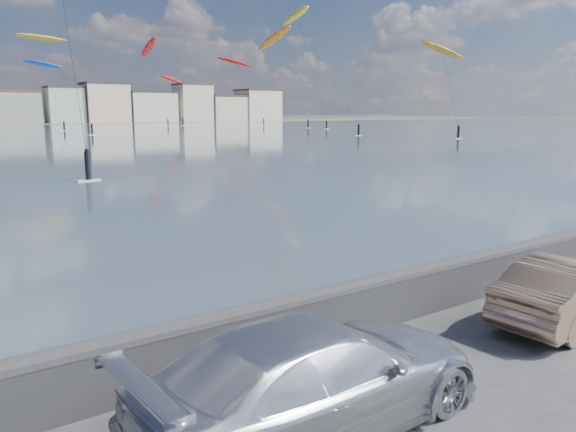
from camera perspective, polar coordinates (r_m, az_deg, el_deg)
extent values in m
plane|color=#333335|center=(8.50, 10.63, -19.80)|extent=(700.00, 700.00, 0.00)
cube|color=#28282B|center=(10.15, -0.42, -11.50)|extent=(400.00, 0.35, 0.90)
cylinder|color=#28282B|center=(9.99, -0.43, -9.11)|extent=(400.00, 0.36, 0.36)
cube|color=gray|center=(193.51, -26.24, 9.80)|extent=(15.00, 12.00, 9.50)
cube|color=brown|center=(193.59, -26.37, 11.29)|extent=(15.30, 12.24, 0.60)
cube|color=#B7C6BC|center=(196.58, -21.74, 10.35)|extent=(11.00, 9.00, 11.00)
cube|color=#383330|center=(196.70, -21.86, 12.04)|extent=(11.22, 9.18, 0.60)
cube|color=beige|center=(200.05, -18.07, 10.79)|extent=(14.00, 11.00, 12.50)
cube|color=#2D2D33|center=(200.22, -18.19, 12.66)|extent=(14.28, 11.22, 0.60)
cube|color=beige|center=(205.17, -13.85, 10.64)|extent=(16.00, 12.00, 10.00)
cube|color=#2D2D33|center=(205.26, -13.92, 12.12)|extent=(16.32, 12.24, 0.60)
cube|color=beige|center=(211.76, -9.63, 11.20)|extent=(12.00, 10.00, 13.00)
cube|color=#562D23|center=(211.94, -9.69, 13.04)|extent=(12.24, 10.20, 0.60)
cube|color=beige|center=(217.91, -6.35, 10.74)|extent=(14.00, 11.00, 9.00)
cube|color=#562D23|center=(217.97, -6.38, 12.00)|extent=(14.28, 11.22, 0.60)
cube|color=silver|center=(225.25, -3.07, 11.11)|extent=(15.00, 12.00, 11.50)
cube|color=#562D23|center=(225.37, -3.08, 12.64)|extent=(15.30, 12.24, 0.60)
imported|color=silver|center=(7.86, 2.83, -15.92)|extent=(5.41, 2.44, 1.54)
imported|color=tan|center=(12.90, 26.85, -6.72)|extent=(4.20, 1.70, 1.36)
ellipsoid|color=red|center=(167.62, -11.85, 13.48)|extent=(6.03, 8.73, 3.46)
cube|color=white|center=(158.02, -10.61, 9.03)|extent=(1.40, 0.42, 0.08)
cylinder|color=black|center=(158.00, -10.62, 9.36)|extent=(0.36, 0.36, 1.70)
sphere|color=black|center=(157.98, -10.63, 9.68)|extent=(0.28, 0.28, 0.28)
cylinder|color=black|center=(162.70, -11.25, 11.54)|extent=(1.13, 9.86, 11.64)
ellipsoid|color=red|center=(166.52, -5.49, 15.31)|extent=(9.43, 8.62, 4.00)
cube|color=white|center=(156.85, -2.47, 9.19)|extent=(1.40, 0.42, 0.08)
cylinder|color=black|center=(156.83, -2.47, 9.52)|extent=(0.36, 0.36, 1.70)
sphere|color=black|center=(156.81, -2.48, 9.85)|extent=(0.28, 0.28, 0.28)
cylinder|color=black|center=(161.42, -4.01, 12.57)|extent=(2.22, 12.08, 16.40)
ellipsoid|color=red|center=(166.97, -13.96, 16.28)|extent=(3.25, 8.92, 5.87)
cube|color=white|center=(155.36, -12.08, 8.95)|extent=(1.40, 0.42, 0.08)
cylinder|color=black|center=(155.33, -12.09, 9.28)|extent=(0.36, 0.36, 1.70)
sphere|color=black|center=(155.32, -12.10, 9.61)|extent=(0.28, 0.28, 0.28)
cylinder|color=black|center=(160.84, -13.05, 12.97)|extent=(0.16, 11.65, 20.00)
ellipsoid|color=#BF8C19|center=(118.05, -23.81, 16.24)|extent=(9.37, 3.16, 1.68)
cube|color=white|center=(102.91, -19.26, 7.79)|extent=(1.40, 0.42, 0.08)
cylinder|color=black|center=(102.88, -19.30, 8.29)|extent=(0.36, 0.36, 1.70)
sphere|color=black|center=(102.85, -19.33, 8.79)|extent=(0.28, 0.28, 0.28)
cylinder|color=black|center=(110.12, -21.68, 12.64)|extent=(3.73, 15.88, 16.11)
ellipsoid|color=blue|center=(136.15, -23.68, 13.94)|extent=(8.58, 8.29, 3.13)
cube|color=white|center=(125.59, -21.76, 8.06)|extent=(1.40, 0.42, 0.08)
cylinder|color=black|center=(125.56, -21.79, 8.47)|extent=(0.36, 0.36, 1.70)
sphere|color=black|center=(125.54, -21.82, 8.88)|extent=(0.28, 0.28, 0.28)
cylinder|color=black|center=(130.69, -22.77, 11.39)|extent=(1.01, 10.79, 12.66)
cube|color=white|center=(128.31, 3.93, 8.83)|extent=(1.40, 0.42, 0.08)
cylinder|color=black|center=(128.28, 3.94, 9.23)|extent=(0.36, 0.36, 1.70)
sphere|color=black|center=(128.26, 3.94, 9.63)|extent=(0.28, 0.28, 0.28)
cylinder|color=black|center=(132.92, 1.71, 17.06)|extent=(3.35, 12.42, 35.24)
cube|color=white|center=(36.48, -19.57, 3.45)|extent=(1.40, 0.42, 0.08)
cylinder|color=black|center=(36.38, -19.66, 4.85)|extent=(0.36, 0.36, 1.70)
sphere|color=black|center=(36.31, -19.75, 6.26)|extent=(0.28, 0.28, 0.28)
ellipsoid|color=#BF8C19|center=(96.25, 15.44, 15.92)|extent=(8.07, 4.57, 3.30)
cube|color=white|center=(89.22, 16.89, 7.57)|extent=(1.40, 0.42, 0.08)
cylinder|color=black|center=(89.18, 16.93, 8.14)|extent=(0.36, 0.36, 1.70)
sphere|color=black|center=(89.15, 16.96, 8.72)|extent=(0.28, 0.28, 0.28)
cylinder|color=black|center=(92.50, 16.17, 12.29)|extent=(3.33, 6.58, 12.31)
ellipsoid|color=yellow|center=(105.66, 0.78, 19.66)|extent=(5.39, 10.72, 3.62)
cube|color=white|center=(95.21, 7.18, 8.11)|extent=(1.40, 0.42, 0.08)
cylinder|color=black|center=(95.18, 7.19, 8.65)|extent=(0.36, 0.36, 1.70)
sphere|color=black|center=(95.15, 7.20, 9.19)|extent=(0.28, 0.28, 0.28)
cylinder|color=black|center=(99.82, 3.90, 14.56)|extent=(2.84, 14.19, 19.37)
ellipsoid|color=orange|center=(146.40, -1.34, 17.64)|extent=(6.33, 10.28, 6.67)
cube|color=white|center=(135.27, 2.05, 8.95)|extent=(1.40, 0.42, 0.08)
cylinder|color=black|center=(135.24, 2.05, 9.33)|extent=(0.36, 0.36, 1.70)
sphere|color=black|center=(135.22, 2.06, 9.71)|extent=(0.28, 0.28, 0.28)
cylinder|color=black|center=(140.40, 0.32, 13.73)|extent=(0.79, 12.99, 20.58)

